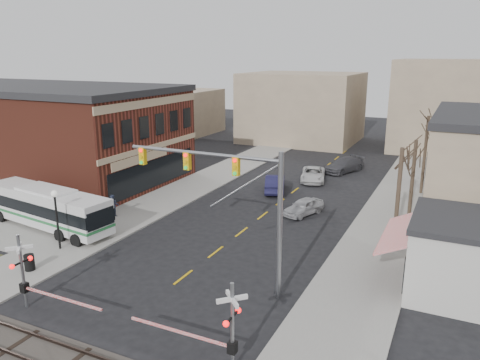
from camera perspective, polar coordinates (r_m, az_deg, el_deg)
name	(u,v)px	position (r m, az deg, el deg)	size (l,w,h in m)	color
ground	(164,292)	(26.78, -9.28, -13.38)	(160.00, 160.00, 0.00)	black
sidewalk_west	(199,184)	(47.25, -5.03, -0.43)	(5.00, 60.00, 0.12)	gray
sidewalk_east	(395,210)	(41.33, 18.36, -3.46)	(5.00, 60.00, 0.12)	gray
brick_building	(36,131)	(54.40, -23.56, 5.55)	(30.40, 15.40, 9.60)	maroon
tree_east_a	(398,198)	(32.62, 18.69, -2.07)	(0.28, 0.28, 6.75)	#382B21
tree_east_b	(412,180)	(38.42, 20.27, -0.02)	(0.28, 0.28, 6.30)	#382B21
tree_east_c	(425,155)	(46.09, 21.59, 2.84)	(0.28, 0.28, 7.20)	#382B21
transit_bus	(48,207)	(37.56, -22.40, -3.08)	(11.77, 3.95, 2.97)	silver
traffic_signal_mast	(235,190)	(24.85, -0.67, -1.21)	(9.27, 0.30, 8.00)	gray
rr_crossing_west	(28,274)	(26.33, -24.39, -10.35)	(5.60, 1.36, 4.00)	gray
rr_crossing_east	(223,326)	(19.97, -2.09, -17.36)	(5.60, 1.36, 4.00)	gray
street_lamp	(56,207)	(32.81, -21.55, -3.08)	(0.44, 0.44, 4.05)	black
trash_bin	(29,262)	(31.13, -24.29, -9.14)	(0.60, 0.60, 0.98)	black
car_a	(304,207)	(38.44, 7.77, -3.24)	(1.58, 3.92, 1.34)	#A6A6AB
car_b	(275,183)	(44.54, 4.28, -0.36)	(1.74, 5.00, 1.65)	#19173B
car_c	(313,174)	(48.66, 8.89, 0.68)	(2.31, 5.01, 1.39)	silver
car_d	(344,165)	(53.06, 12.55, 1.80)	(2.18, 5.37, 1.56)	#3D3D42
pedestrian_near	(81,232)	(33.91, -18.77, -6.01)	(0.59, 0.39, 1.63)	#5E554B
pedestrian_far	(113,206)	(38.56, -15.19, -3.04)	(0.87, 0.68, 1.79)	#2E3651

